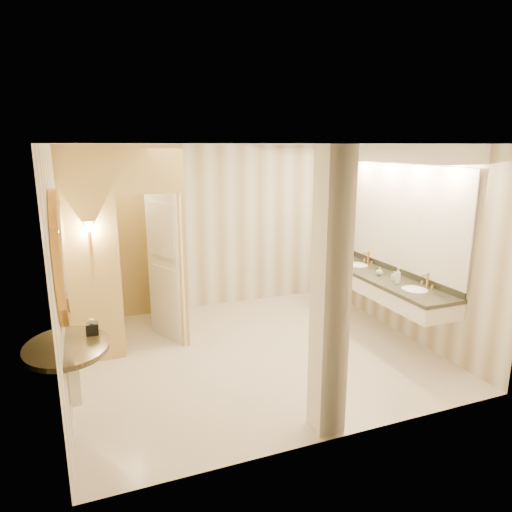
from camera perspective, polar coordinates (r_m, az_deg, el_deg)
The scene contains 16 objects.
floor at distance 6.22m, azimuth -0.26°, elevation -11.90°, with size 4.50×4.50×0.00m, color beige.
ceiling at distance 5.61m, azimuth -0.29°, elevation 13.82°, with size 4.50×4.50×0.00m, color white.
wall_back at distance 7.63m, azimuth -5.63°, elevation 3.54°, with size 4.50×0.02×2.70m, color silver.
wall_front at distance 4.04m, azimuth 9.93°, elevation -5.89°, with size 4.50×0.02×2.70m, color silver.
wall_left at distance 5.42m, azimuth -23.12°, elevation -1.73°, with size 0.02×4.00×2.70m, color silver.
wall_right at distance 6.88m, azimuth 17.55°, elevation 1.84°, with size 0.02×4.00×2.70m, color silver.
toilet_closet at distance 6.41m, azimuth -12.86°, elevation 1.62°, with size 1.50×1.55×2.70m.
wall_sconce at distance 5.75m, azimuth -20.14°, elevation 3.29°, with size 0.14×0.14×0.42m.
vanity at distance 6.61m, azimuth 16.24°, elevation 3.93°, with size 0.75×2.65×2.09m.
console_shelf at distance 4.52m, azimuth -22.94°, elevation -4.76°, with size 0.96×0.96×1.93m.
pillar at distance 4.23m, azimuth 9.27°, elevation -4.95°, with size 0.27×0.27×2.70m, color white.
tissue_box at distance 4.82m, azimuth -19.79°, elevation -8.52°, with size 0.12×0.12×0.12m, color black.
toilet at distance 7.00m, azimuth -19.02°, elevation -6.47°, with size 0.41×0.71×0.73m, color white.
soap_bottle_a at distance 6.58m, azimuth 16.84°, elevation -2.36°, with size 0.05×0.06×0.12m, color beige.
soap_bottle_b at distance 6.75m, azimuth 15.17°, elevation -1.84°, with size 0.09×0.09×0.12m, color silver.
soap_bottle_c at distance 6.41m, azimuth 17.30°, elevation -2.36°, with size 0.08×0.08×0.21m, color #C6B28C.
Camera 1 is at (-1.99, -5.24, 2.69)m, focal length 32.00 mm.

